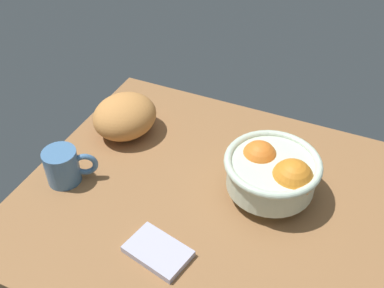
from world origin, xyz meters
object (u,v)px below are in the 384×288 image
(bread_loaf, at_px, (125,116))
(mug, at_px, (64,166))
(fruit_bowl, at_px, (273,172))
(napkin_folded, at_px, (158,251))

(bread_loaf, relative_size, mug, 1.51)
(bread_loaf, xyz_separation_m, mug, (-0.04, -0.20, -0.01))
(fruit_bowl, xyz_separation_m, bread_loaf, (-0.38, 0.06, -0.02))
(fruit_bowl, relative_size, mug, 1.88)
(napkin_folded, xyz_separation_m, mug, (-0.27, 0.09, 0.03))
(fruit_bowl, bearing_deg, mug, -161.82)
(fruit_bowl, relative_size, napkin_folded, 1.68)
(fruit_bowl, height_order, bread_loaf, fruit_bowl)
(bread_loaf, bearing_deg, napkin_folded, -50.70)
(bread_loaf, bearing_deg, fruit_bowl, -8.71)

